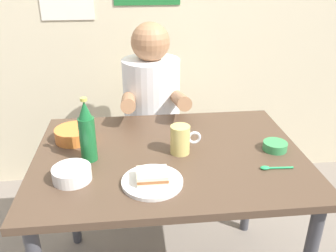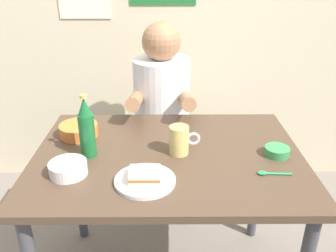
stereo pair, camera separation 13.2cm
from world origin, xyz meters
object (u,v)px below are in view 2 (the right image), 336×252
Objects in this scene: person_seated at (162,95)px; rice_bowl_white at (68,168)px; sandwich at (145,175)px; beer_mug at (180,140)px; beer_bottle at (87,129)px; stool at (162,158)px; plate_orange at (145,181)px; dining_table at (168,172)px.

person_seated is 5.14× the size of rice_bowl_white.
rice_bowl_white is at bearing -113.57° from person_seated.
sandwich is 0.25m from beer_mug.
person_seated is at bearing 65.54° from beer_bottle.
plate_orange reaches higher than stool.
stool is 3.57× the size of beer_mug.
rice_bowl_white reaches higher than stool.
beer_bottle is at bearing -114.09° from stool.
beer_bottle is (-0.24, 0.19, 0.09)m from sandwich.
dining_table is 8.73× the size of beer_mug.
person_seated reaches higher than rice_bowl_white.
dining_table is 0.42m from rice_bowl_white.
rice_bowl_white reaches higher than plate_orange.
stool is at bearing 86.47° from plate_orange.
stool is at bearing 65.91° from beer_bottle.
dining_table reaches higher than stool.
dining_table is at bearing 68.24° from sandwich.
beer_bottle is at bearing -177.37° from beer_mug.
person_seated is 0.70m from beer_bottle.
person_seated is at bearing 92.99° from dining_table.
beer_mug is (0.13, 0.21, 0.03)m from sandwich.
dining_table is 0.63m from person_seated.
sandwich is at bearing -93.53° from stool.
beer_mug is 0.45m from rice_bowl_white.
person_seated is at bearing 86.42° from sandwich.
person_seated is 5.71× the size of beer_mug.
plate_orange is 1.57× the size of rice_bowl_white.
plate_orange is at bearing -111.76° from dining_table.
stool is 0.63× the size of person_seated.
plate_orange is at bearing -93.58° from person_seated.
dining_table is at bearing -178.83° from beer_mug.
beer_mug reaches higher than sandwich.
stool is 0.78m from beer_mug.
rice_bowl_white is (-0.37, -0.16, 0.12)m from dining_table.
person_seated is at bearing 97.32° from beer_mug.
dining_table is 0.25m from plate_orange.
beer_bottle is 0.17m from rice_bowl_white.
sandwich is (-0.08, -0.21, 0.13)m from dining_table.
beer_mug is at bearing 58.22° from sandwich.
dining_table is at bearing 22.84° from rice_bowl_white.
plate_orange is 0.25m from beer_mug.
beer_bottle is (-0.29, -0.63, 0.09)m from person_seated.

